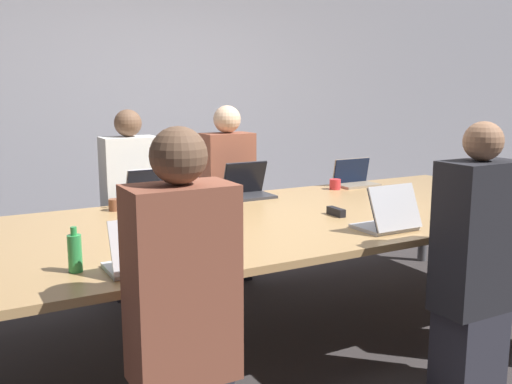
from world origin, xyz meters
The scene contains 19 objects.
ground_plane centered at (0.00, 0.00, 0.00)m, with size 24.00×24.00×0.00m, color #383333.
curtain_wall centered at (0.00, 2.34, 1.40)m, with size 12.00×0.06×2.80m.
conference_table centered at (0.00, 0.00, 0.72)m, with size 4.34×1.70×0.76m.
laptop_near_midright centered at (0.40, -0.61, 0.83)m, with size 0.32×0.27×0.26m.
person_near_midright centered at (0.49, -1.14, 0.68)m, with size 0.40×0.24×1.40m.
bottle_near_midright centered at (0.67, -0.43, 0.85)m, with size 0.07×0.07×0.20m.
laptop_far_midleft centered at (-0.56, 0.68, 0.83)m, with size 0.33×0.27×0.26m.
person_far_midleft centered at (-0.59, 1.08, 0.68)m, with size 0.40×0.24×1.41m.
cup_far_midleft centered at (-0.82, 0.67, 0.80)m, with size 0.08×0.08×0.08m.
laptop_far_right centered at (1.20, 0.69, 0.82)m, with size 0.35×0.22×0.22m.
cup_far_right centered at (0.95, 0.63, 0.80)m, with size 0.09×0.09×0.08m.
laptop_near_right centered at (1.31, -0.70, 0.83)m, with size 0.32×0.25×0.24m.
laptop_near_left centered at (-1.04, -0.66, 0.83)m, with size 0.35×0.25×0.25m.
person_near_left centered at (-1.05, -1.09, 0.69)m, with size 0.40×0.24×1.42m.
bottle_near_left centered at (-1.32, -0.52, 0.85)m, with size 0.06×0.06×0.20m.
laptop_far_center centered at (0.18, 0.68, 0.83)m, with size 0.34×0.26×0.26m.
person_far_center centered at (0.20, 1.06, 0.70)m, with size 0.40×0.24×1.43m.
cup_far_center centered at (-0.11, 0.62, 0.80)m, with size 0.09×0.09×0.08m.
stapler centered at (0.37, -0.16, 0.78)m, with size 0.05×0.15×0.05m.
Camera 1 is at (-1.79, -3.01, 1.55)m, focal length 40.00 mm.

